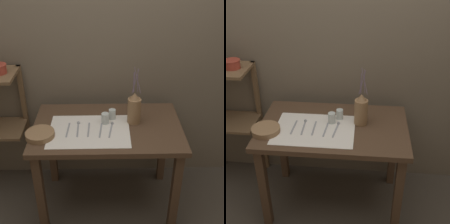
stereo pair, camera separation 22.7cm
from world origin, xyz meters
TOP-DOWN VIEW (x-y plane):
  - ground_plane at (0.00, 0.00)m, footprint 12.00×12.00m
  - stone_wall_back at (0.00, 0.46)m, footprint 7.00×0.06m
  - wooden_table at (0.00, 0.00)m, footprint 1.11×0.69m
  - linen_cloth at (-0.13, -0.07)m, footprint 0.59×0.44m
  - pitcher_with_flowers at (0.20, 0.05)m, footprint 0.10×0.10m
  - wooden_bowl at (-0.48, -0.13)m, footprint 0.21×0.21m
  - glass_tumbler_near at (-0.02, 0.04)m, footprint 0.06×0.06m
  - glass_tumbler_far at (0.04, 0.10)m, footprint 0.05×0.05m
  - fork_outer at (-0.29, -0.06)m, footprint 0.02×0.19m
  - spoon_outer at (-0.22, -0.00)m, footprint 0.02×0.20m
  - fork_inner at (-0.14, -0.06)m, footprint 0.01×0.19m
  - knife_center at (-0.05, -0.07)m, footprint 0.03×0.19m
  - spoon_inner at (0.03, -0.01)m, footprint 0.04×0.20m
  - metal_pot_small at (-0.82, 0.24)m, footprint 0.13×0.13m

SIDE VIEW (x-z plane):
  - ground_plane at x=0.00m, z-range 0.00..0.00m
  - wooden_table at x=0.00m, z-range 0.27..1.05m
  - linen_cloth at x=-0.13m, z-range 0.78..0.78m
  - fork_outer at x=-0.29m, z-range 0.78..0.78m
  - fork_inner at x=-0.14m, z-range 0.78..0.78m
  - knife_center at x=-0.05m, z-range 0.78..0.78m
  - spoon_outer at x=-0.22m, z-range 0.77..0.80m
  - spoon_inner at x=0.03m, z-range 0.77..0.80m
  - wooden_bowl at x=-0.48m, z-range 0.78..0.82m
  - glass_tumbler_far at x=0.04m, z-range 0.78..0.86m
  - glass_tumbler_near at x=-0.02m, z-range 0.78..0.86m
  - pitcher_with_flowers at x=0.20m, z-range 0.67..1.12m
  - metal_pot_small at x=-0.82m, z-range 1.11..1.18m
  - stone_wall_back at x=0.00m, z-range 0.00..2.40m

